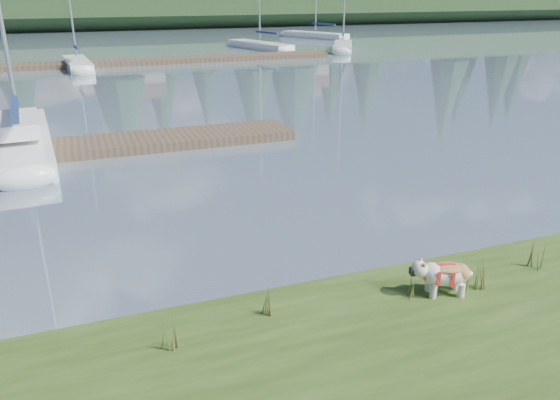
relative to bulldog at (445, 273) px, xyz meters
name	(u,v)px	position (x,y,z in m)	size (l,w,h in m)	color
ground	(117,65)	(-2.26, 32.59, -0.72)	(200.00, 200.00, 0.00)	gray
ridge	(87,6)	(-2.26, 75.59, 1.78)	(200.00, 20.00, 5.00)	#1C3017
bulldog	(445,273)	(0.00, 0.00, 0.00)	(0.99, 0.56, 0.58)	silver
sailboat_main	(21,133)	(-6.87, 13.02, -0.29)	(2.24, 8.50, 12.14)	white
dock_near	(41,151)	(-6.26, 11.59, -0.57)	(16.00, 2.00, 0.30)	#4C3D2C
dock_far	(147,61)	(-0.26, 32.59, -0.57)	(26.00, 2.20, 0.30)	#4C3D2C
sailboat_bg_2	(77,62)	(-4.77, 32.09, -0.38)	(1.82, 6.80, 10.24)	white
sailboat_bg_3	(255,44)	(9.63, 39.37, -0.39)	(4.02, 8.36, 12.10)	white
sailboat_bg_4	(343,46)	(16.14, 35.82, -0.39)	(4.59, 7.07, 10.74)	white
sailboat_bg_5	(310,34)	(18.14, 47.39, -0.40)	(5.25, 8.16, 11.86)	white
weed_0	(270,301)	(-2.75, 0.37, -0.13)	(0.17, 0.14, 0.56)	#475B23
weed_1	(410,287)	(-0.56, 0.09, -0.19)	(0.17, 0.14, 0.42)	#475B23
weed_2	(479,274)	(0.62, -0.06, -0.11)	(0.17, 0.14, 0.61)	#475B23
weed_3	(171,336)	(-4.24, 0.04, -0.14)	(0.17, 0.14, 0.54)	#475B23
weed_4	(466,276)	(0.44, 0.02, -0.15)	(0.17, 0.14, 0.51)	#475B23
weed_5	(536,256)	(2.01, 0.17, -0.15)	(0.17, 0.14, 0.52)	#475B23
mud_lip	(286,304)	(-2.26, 0.99, -0.65)	(60.00, 0.50, 0.14)	#33281C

